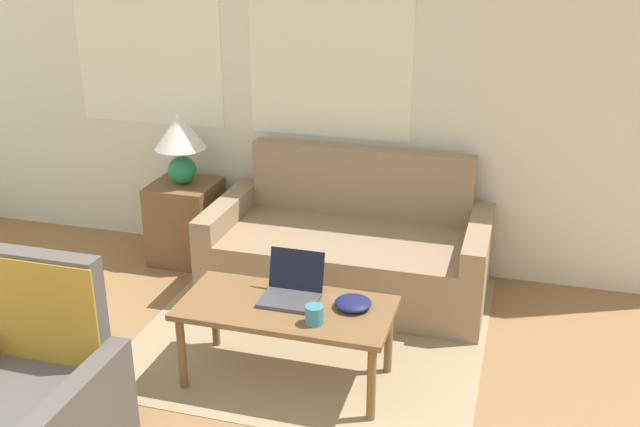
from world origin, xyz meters
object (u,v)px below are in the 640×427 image
Objects in this scene: table_lamp at (180,138)px; snack_bowl at (353,303)px; couch at (350,251)px; armchair at (25,416)px; coffee_table at (286,314)px; laptop at (292,289)px; cup_navy at (314,315)px.

table_lamp is 2.69× the size of snack_bowl.
armchair is at bearing -114.52° from couch.
table_lamp is 0.46× the size of coffee_table.
laptop reaches higher than snack_bowl.
table_lamp is 5.34× the size of cup_navy.
table_lamp is at bearing 133.02° from coffee_table.
coffee_table is 5.81× the size of snack_bowl.
table_lamp is 1.77m from coffee_table.
table_lamp is (-0.28, 2.19, 0.63)m from armchair.
laptop is 1.56× the size of snack_bowl.
cup_navy is (1.35, -1.37, -0.41)m from table_lamp.
armchair is at bearing -142.77° from cup_navy.
laptop is at bearing -44.79° from table_lamp.
armchair is at bearing -130.55° from laptop.
table_lamp reaches higher than coffee_table.
cup_navy is at bearing -45.55° from table_lamp.
couch reaches higher than snack_bowl.
cup_navy is (0.19, -0.22, -0.01)m from laptop.
couch is 1.92× the size of armchair.
coffee_table is at bearing 47.06° from armchair.
laptop is 0.33m from snack_bowl.
armchair reaches higher than laptop.
coffee_table is 0.13m from laptop.
snack_bowl is at bearing 54.96° from cup_navy.
laptop is 0.29m from cup_navy.
laptop is (0.89, 1.04, 0.23)m from armchair.
table_lamp is at bearing 141.88° from snack_bowl.
snack_bowl is (0.33, -0.02, -0.03)m from laptop.
armchair is 1.30m from coffee_table.
cup_navy is 0.50× the size of snack_bowl.
armchair is 9.76× the size of cup_navy.
laptop is (1.16, -1.15, -0.40)m from table_lamp.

